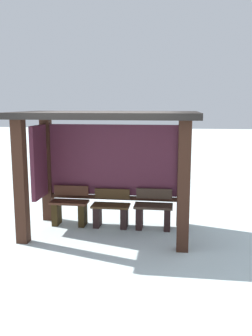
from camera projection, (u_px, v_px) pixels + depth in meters
ground_plane at (108, 233)px, 6.89m from camera, size 60.00×60.00×0.00m
bus_shelter at (104, 144)px, 6.77m from camera, size 3.28×1.81×2.28m
bench_left_inside at (70, 209)px, 7.31m from camera, size 0.74×0.36×0.78m
bench_center_inside at (111, 212)px, 7.21m from camera, size 0.74×0.39×0.73m
bench_right_inside at (153, 212)px, 7.09m from camera, size 0.74×0.40×0.76m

